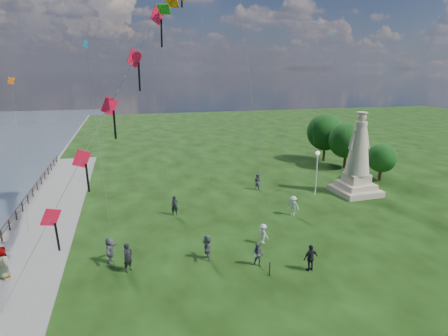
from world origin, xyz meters
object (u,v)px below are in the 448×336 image
object	(u,v)px
person_2	(263,234)
person_6	(175,206)
person_5	(110,250)
person_8	(293,206)
statue	(357,164)
person_3	(311,258)
person_0	(128,257)
person_11	(207,247)
person_7	(258,181)
person_1	(258,255)
lamppost	(317,163)
person_10	(3,264)
person_9	(351,184)

from	to	relation	value
person_2	person_6	bearing A→B (deg)	10.48
person_5	person_8	size ratio (longest dim) A/B	1.02
statue	person_2	size ratio (longest dim) A/B	5.54
person_3	person_0	bearing A→B (deg)	-24.32
person_2	person_5	distance (m)	10.37
person_0	person_11	xyz separation A→B (m)	(4.98, 0.24, -0.08)
person_11	person_7	bearing A→B (deg)	151.71
statue	person_2	world-z (taller)	statue
person_6	person_7	size ratio (longest dim) A/B	1.00
person_8	person_1	bearing A→B (deg)	-86.29
person_2	person_11	distance (m)	4.47
statue	person_0	xyz separation A→B (m)	(-22.01, -9.45, -2.13)
lamppost	person_11	size ratio (longest dim) A/B	2.62
person_5	person_7	world-z (taller)	person_5
person_2	person_3	xyz separation A→B (m)	(1.49, -4.21, 0.13)
person_1	person_7	world-z (taller)	person_7
person_5	person_10	distance (m)	6.00
person_0	person_3	world-z (taller)	person_0
lamppost	person_3	size ratio (longest dim) A/B	2.57
person_0	person_8	world-z (taller)	person_0
lamppost	person_9	world-z (taller)	lamppost
person_3	person_8	distance (m)	8.98
person_1	person_11	distance (m)	3.34
statue	person_1	xyz separation A→B (m)	(-14.15, -10.91, -2.26)
person_3	person_5	distance (m)	12.57
person_6	person_8	bearing A→B (deg)	-17.96
person_0	person_5	distance (m)	1.75
person_8	person_9	world-z (taller)	person_9
person_10	person_11	distance (m)	12.07
lamppost	person_5	distance (m)	21.15
person_3	person_7	distance (m)	16.14
statue	person_10	xyz separation A→B (m)	(-29.07, -8.47, -2.09)
lamppost	person_1	size ratio (longest dim) A/B	2.80
person_6	person_7	distance (m)	10.32
person_0	person_2	distance (m)	9.40
person_8	person_6	bearing A→B (deg)	-153.17
person_1	person_9	size ratio (longest dim) A/B	0.81
statue	person_6	size ratio (longest dim) A/B	4.86
person_9	person_6	bearing A→B (deg)	-168.95
person_7	person_5	bearing A→B (deg)	93.97
person_2	person_1	bearing A→B (deg)	126.67
person_1	person_6	world-z (taller)	person_6
person_6	person_2	bearing A→B (deg)	-55.20
person_9	person_11	xyz separation A→B (m)	(-16.48, -9.25, -0.12)
person_3	person_6	distance (m)	13.08
person_5	person_11	bearing A→B (deg)	-85.31
statue	person_1	distance (m)	18.01
statue	person_6	bearing A→B (deg)	-179.45
lamppost	person_7	distance (m)	6.26
person_3	person_9	world-z (taller)	person_9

